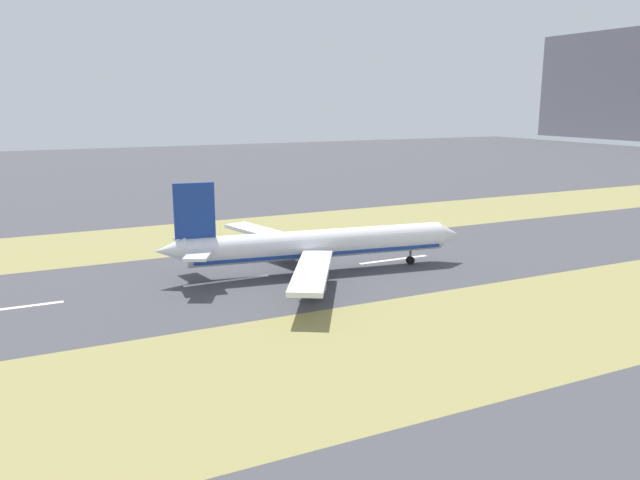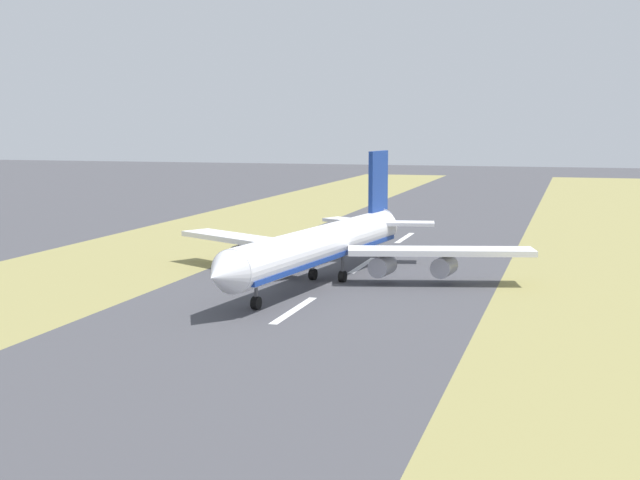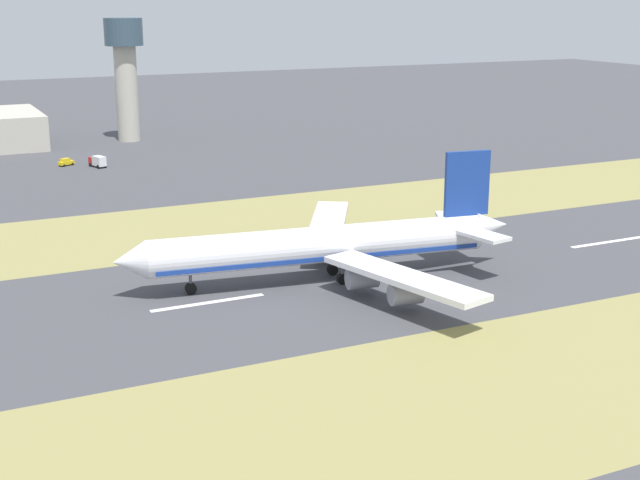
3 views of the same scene
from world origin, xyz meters
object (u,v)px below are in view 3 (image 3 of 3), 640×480
airplane_main_jet (331,245)px  control_tower (125,66)px  service_truck (98,161)px  apron_car (66,162)px

airplane_main_jet → control_tower: 159.99m
control_tower → service_truck: bearing=155.3°
control_tower → service_truck: size_ratio=6.04×
service_truck → apron_car: service_truck is taller
control_tower → service_truck: control_tower is taller
airplane_main_jet → control_tower: control_tower is taller
control_tower → service_truck: (-41.66, 19.14, -22.10)m
apron_car → airplane_main_jet: bearing=-170.6°
service_truck → control_tower: bearing=-24.7°
control_tower → apron_car: size_ratio=8.16×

